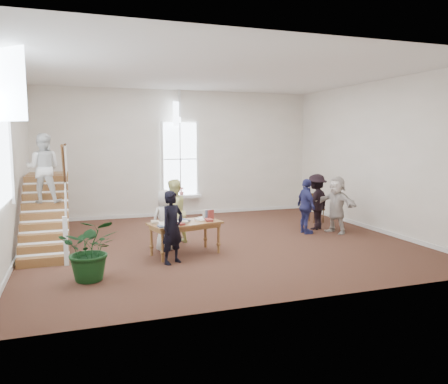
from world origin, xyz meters
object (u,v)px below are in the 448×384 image
object	(u,v)px
police_officer	(172,227)
person_yellow	(173,212)
library_table	(184,226)
woman_cluster_c	(336,205)
floor_plant	(91,249)
side_chair	(315,206)
elderly_woman	(166,220)
woman_cluster_a	(306,206)
woman_cluster_b	(316,202)

from	to	relation	value
police_officer	person_yellow	distance (m)	1.80
library_table	woman_cluster_c	world-z (taller)	woman_cluster_c
library_table	person_yellow	xyz separation A→B (m)	(-0.03, 1.10, 0.15)
floor_plant	side_chair	bearing A→B (deg)	28.08
elderly_woman	side_chair	size ratio (longest dim) A/B	1.60
elderly_woman	library_table	bearing A→B (deg)	104.12
person_yellow	woman_cluster_c	distance (m)	4.89
woman_cluster_a	floor_plant	bearing A→B (deg)	113.46
person_yellow	woman_cluster_b	xyz separation A→B (m)	(4.58, 0.48, -0.01)
woman_cluster_b	side_chair	size ratio (longest dim) A/B	1.79
library_table	floor_plant	bearing A→B (deg)	-163.07
woman_cluster_c	floor_plant	distance (m)	7.40
person_yellow	woman_cluster_c	size ratio (longest dim) A/B	1.02
library_table	woman_cluster_c	distance (m)	4.95
woman_cluster_c	woman_cluster_a	bearing A→B (deg)	-121.00
person_yellow	side_chair	size ratio (longest dim) A/B	1.81
library_table	woman_cluster_b	xyz separation A→B (m)	(4.56, 1.58, 0.14)
person_yellow	floor_plant	bearing A→B (deg)	11.50
woman_cluster_b	woman_cluster_a	bearing A→B (deg)	7.74
floor_plant	side_chair	distance (m)	8.35
floor_plant	side_chair	xyz separation A→B (m)	(7.37, 3.93, -0.10)
floor_plant	woman_cluster_a	bearing A→B (deg)	21.46
side_chair	woman_cluster_b	bearing A→B (deg)	-117.11
police_officer	side_chair	bearing A→B (deg)	-0.76
library_table	floor_plant	distance (m)	2.55
person_yellow	woman_cluster_b	world-z (taller)	person_yellow
police_officer	woman_cluster_a	bearing A→B (deg)	-9.13
woman_cluster_c	side_chair	xyz separation A→B (m)	(0.31, 1.71, -0.32)
elderly_woman	woman_cluster_b	distance (m)	4.98
person_yellow	woman_cluster_a	distance (m)	3.98
woman_cluster_a	side_chair	bearing A→B (deg)	-36.72
woman_cluster_a	floor_plant	size ratio (longest dim) A/B	1.30
police_officer	woman_cluster_c	xyz separation A→B (m)	(5.28, 1.58, 0.02)
police_officer	woman_cluster_b	bearing A→B (deg)	-7.12
elderly_woman	woman_cluster_b	size ratio (longest dim) A/B	0.89
side_chair	library_table	bearing A→B (deg)	-150.08
woman_cluster_a	woman_cluster_c	size ratio (longest dim) A/B	0.96
woman_cluster_a	woman_cluster_b	world-z (taller)	woman_cluster_b
library_table	woman_cluster_a	bearing A→B (deg)	2.54
library_table	woman_cluster_b	bearing A→B (deg)	5.72
woman_cluster_a	side_chair	xyz separation A→B (m)	(1.21, 1.51, -0.28)
elderly_woman	woman_cluster_c	distance (m)	5.19
police_officer	floor_plant	bearing A→B (deg)	168.70
library_table	person_yellow	distance (m)	1.11
woman_cluster_b	floor_plant	distance (m)	7.35
elderly_woman	floor_plant	distance (m)	2.67
woman_cluster_a	library_table	bearing A→B (deg)	107.97
floor_plant	police_officer	bearing A→B (deg)	19.91
elderly_woman	side_chair	world-z (taller)	elderly_woman
woman_cluster_b	library_table	bearing A→B (deg)	-9.98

